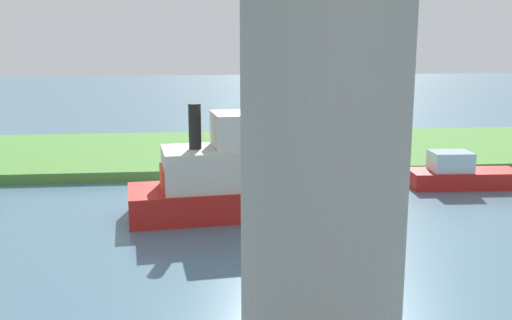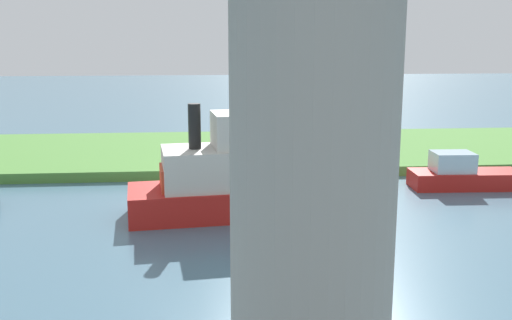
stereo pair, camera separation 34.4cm
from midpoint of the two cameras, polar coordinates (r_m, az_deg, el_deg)
name	(u,v)px [view 1 (the left image)]	position (r m, az deg, el deg)	size (l,w,h in m)	color
ground_plane	(241,180)	(29.41, -1.76, -1.86)	(160.00, 160.00, 0.00)	#476B7F
grassy_bank	(233,151)	(35.21, -2.46, 0.81)	(80.00, 12.00, 0.50)	#4C8438
bridge_pylon	(325,119)	(10.61, 5.62, 3.85)	(2.98, 2.98, 10.90)	#9E998E
person_on_bank	(321,148)	(31.25, 5.82, 1.14)	(0.47, 0.47, 1.39)	#2D334C
mooring_post	(245,152)	(30.96, -1.38, 0.72)	(0.20, 0.20, 1.00)	brown
motorboat_red	(248,173)	(23.52, -1.23, -1.25)	(8.85, 3.79, 4.39)	red
pontoon_yellow	(460,174)	(29.37, 18.44, -1.29)	(5.09, 2.00, 1.67)	red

